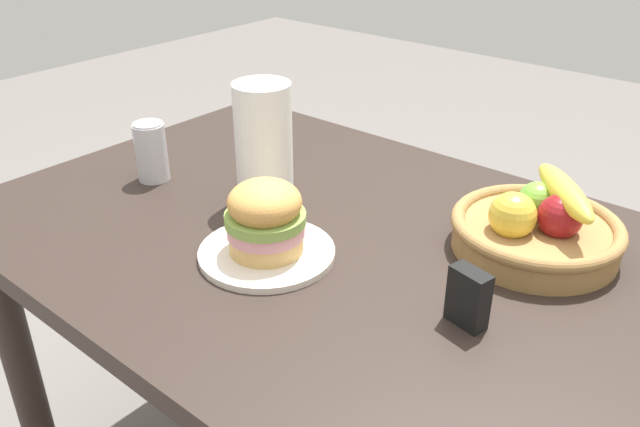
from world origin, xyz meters
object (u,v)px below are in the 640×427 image
(plate, at_px, (267,253))
(sandwich, at_px, (265,217))
(soda_can, at_px, (151,152))
(fruit_basket, at_px, (537,228))
(paper_towel_roll, at_px, (264,145))
(napkin_holder, at_px, (468,298))

(plate, bearing_deg, sandwich, 180.00)
(soda_can, height_order, fruit_basket, fruit_basket)
(plate, xyz_separation_m, paper_towel_roll, (-0.15, 0.15, 0.11))
(plate, distance_m, fruit_basket, 0.46)
(sandwich, xyz_separation_m, fruit_basket, (0.34, 0.31, -0.03))
(sandwich, relative_size, napkin_holder, 1.52)
(soda_can, distance_m, fruit_basket, 0.78)
(plate, distance_m, napkin_holder, 0.36)
(plate, height_order, fruit_basket, fruit_basket)
(plate, bearing_deg, napkin_holder, 8.53)
(fruit_basket, distance_m, napkin_holder, 0.26)
(soda_can, bearing_deg, fruit_basket, 18.16)
(plate, height_order, soda_can, soda_can)
(paper_towel_roll, bearing_deg, sandwich, -45.44)
(paper_towel_roll, distance_m, napkin_holder, 0.51)
(sandwich, distance_m, soda_can, 0.41)
(soda_can, bearing_deg, sandwich, -9.68)
(sandwich, height_order, napkin_holder, sandwich)
(sandwich, bearing_deg, soda_can, 170.32)
(fruit_basket, relative_size, paper_towel_roll, 1.21)
(soda_can, height_order, paper_towel_roll, paper_towel_roll)
(plate, distance_m, paper_towel_roll, 0.24)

